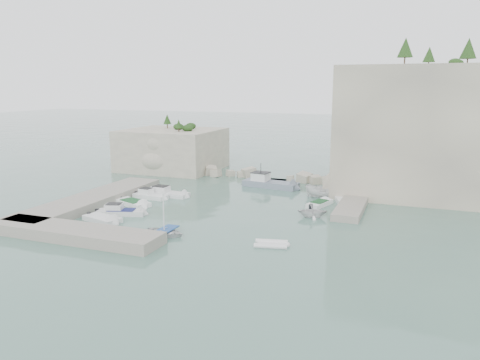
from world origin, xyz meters
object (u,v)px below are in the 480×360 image
(inflatable_dinghy, at_px, (271,246))
(motorboat_e, at_px, (102,221))
(tender_east_a, at_px, (312,217))
(tender_east_c, at_px, (341,201))
(motorboat_d, at_px, (122,215))
(motorboat_a, at_px, (167,196))
(motorboat_c, at_px, (132,205))
(work_boat, at_px, (271,187))
(motorboat_b, at_px, (151,198))
(rowboat, at_px, (164,235))
(tender_east_b, at_px, (319,206))
(tender_east_d, at_px, (324,197))

(inflatable_dinghy, bearing_deg, motorboat_e, 164.88)
(motorboat_e, xyz_separation_m, tender_east_a, (20.96, 9.79, 0.00))
(inflatable_dinghy, height_order, tender_east_c, tender_east_c)
(motorboat_d, bearing_deg, motorboat_e, -114.21)
(motorboat_a, distance_m, tender_east_a, 20.72)
(motorboat_c, distance_m, work_boat, 20.65)
(motorboat_e, height_order, work_boat, work_boat)
(motorboat_b, xyz_separation_m, inflatable_dinghy, (20.29, -12.23, 0.00))
(motorboat_d, height_order, rowboat, motorboat_d)
(tender_east_b, bearing_deg, work_boat, 63.29)
(tender_east_b, bearing_deg, motorboat_d, 137.13)
(motorboat_a, height_order, tender_east_d, tender_east_d)
(motorboat_e, bearing_deg, rowboat, 3.65)
(motorboat_a, distance_m, tender_east_b, 20.30)
(tender_east_c, bearing_deg, motorboat_d, 104.21)
(motorboat_e, relative_size, tender_east_c, 1.09)
(motorboat_a, bearing_deg, work_boat, 44.53)
(inflatable_dinghy, xyz_separation_m, tender_east_b, (1.24, 16.16, 0.00))
(tender_east_a, relative_size, work_boat, 0.37)
(tender_east_c, bearing_deg, tender_east_a, 147.42)
(rowboat, bearing_deg, motorboat_a, 29.86)
(motorboat_a, distance_m, rowboat, 17.02)
(motorboat_d, bearing_deg, tender_east_a, 0.41)
(tender_east_b, xyz_separation_m, work_boat, (-8.84, 8.30, 0.00))
(motorboat_e, relative_size, inflatable_dinghy, 1.48)
(motorboat_b, distance_m, work_boat, 17.62)
(motorboat_c, bearing_deg, tender_east_c, 46.79)
(inflatable_dinghy, relative_size, tender_east_c, 0.73)
(motorboat_e, distance_m, tender_east_b, 25.63)
(inflatable_dinghy, distance_m, tender_east_d, 20.78)
(motorboat_a, height_order, motorboat_c, motorboat_a)
(motorboat_e, relative_size, tender_east_a, 1.50)
(motorboat_c, xyz_separation_m, tender_east_a, (21.98, 2.53, 0.00))
(rowboat, height_order, tender_east_a, tender_east_a)
(motorboat_e, xyz_separation_m, tender_east_b, (20.72, 15.09, 0.00))
(motorboat_c, height_order, motorboat_d, motorboat_d)
(rowboat, height_order, tender_east_d, tender_east_d)
(motorboat_b, xyz_separation_m, motorboat_e, (0.81, -11.17, 0.00))
(inflatable_dinghy, bearing_deg, tender_east_c, 68.06)
(inflatable_dinghy, bearing_deg, motorboat_b, 136.91)
(motorboat_a, height_order, motorboat_b, same)
(motorboat_b, height_order, motorboat_e, motorboat_b)
(motorboat_c, relative_size, motorboat_d, 0.94)
(rowboat, relative_size, tender_east_a, 1.27)
(tender_east_c, xyz_separation_m, work_boat, (-11.00, 5.09, 0.00))
(tender_east_d, bearing_deg, motorboat_b, 109.54)
(tender_east_a, height_order, tender_east_b, tender_east_a)
(rowboat, bearing_deg, tender_east_d, -27.35)
(motorboat_e, relative_size, work_boat, 0.55)
(inflatable_dinghy, bearing_deg, tender_east_a, 70.22)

